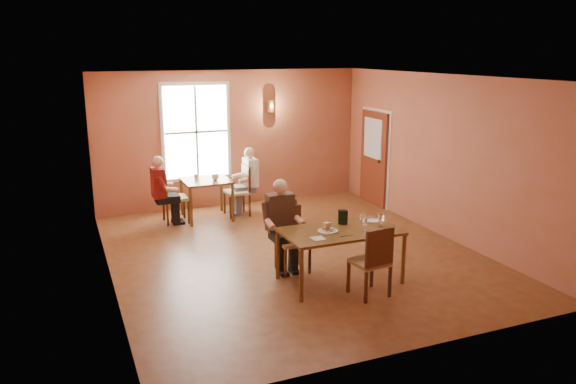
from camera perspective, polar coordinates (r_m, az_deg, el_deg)
name	(u,v)px	position (r m, az deg, el deg)	size (l,w,h in m)	color
ground	(292,253)	(9.75, 0.45, -6.26)	(6.00, 7.00, 0.01)	brown
wall_back	(231,139)	(12.58, -5.76, 5.41)	(6.00, 0.04, 3.00)	brown
wall_front	(416,229)	(6.36, 12.84, -3.64)	(6.00, 0.04, 3.00)	brown
wall_left	(104,185)	(8.65, -18.17, 0.73)	(0.04, 7.00, 3.00)	brown
wall_right	(441,156)	(10.84, 15.28, 3.55)	(0.04, 7.00, 3.00)	brown
ceiling	(293,77)	(9.15, 0.49, 11.64)	(6.00, 7.00, 0.04)	white
window	(196,132)	(12.30, -9.31, 6.04)	(1.36, 0.10, 1.96)	white
door	(373,159)	(12.75, 8.66, 3.38)	(0.12, 1.04, 2.10)	maroon
wall_sconce	(271,106)	(12.69, -1.77, 8.73)	(0.16, 0.16, 0.28)	brown
main_table	(340,256)	(8.53, 5.29, -6.47)	(1.74, 0.98, 0.82)	brown
chair_diner_main	(293,240)	(8.84, 0.46, -4.94)	(0.45, 0.45, 1.02)	#3F2615
diner_main	(293,229)	(8.76, 0.54, -3.82)	(0.56, 0.56, 1.40)	#31241B
chair_empty	(370,260)	(8.08, 8.29, -6.90)	(0.46, 0.46, 1.04)	#563217
plate_food	(328,230)	(8.29, 4.06, -3.92)	(0.30, 0.30, 0.04)	white
sandwich	(326,227)	(8.32, 3.90, -3.60)	(0.09, 0.09, 0.11)	#DDA85A
goblet_a	(362,219)	(8.63, 7.58, -2.75)	(0.08, 0.08, 0.19)	white
goblet_b	(381,220)	(8.59, 9.39, -2.80)	(0.09, 0.09, 0.22)	silver
goblet_c	(364,224)	(8.38, 7.74, -3.23)	(0.08, 0.08, 0.21)	white
menu_stand	(343,217)	(8.64, 5.60, -2.55)	(0.14, 0.07, 0.23)	black
knife	(347,236)	(8.13, 5.98, -4.46)	(0.22, 0.02, 0.00)	silver
napkin	(318,238)	(8.00, 3.06, -4.73)	(0.18, 0.18, 0.01)	white
side_plate	(373,221)	(8.87, 8.64, -2.91)	(0.20, 0.20, 0.02)	silver
sunglasses	(382,230)	(8.44, 9.49, -3.85)	(0.13, 0.04, 0.02)	black
second_table	(207,199)	(11.74, -8.25, -0.72)	(0.94, 0.94, 0.83)	brown
chair_diner_white	(237,191)	(11.88, -5.23, 0.13)	(0.47, 0.47, 1.06)	#522A1C
diner_white	(238,183)	(11.85, -5.11, 0.87)	(0.55, 0.55, 1.37)	silver
chair_diner_maroon	(175,197)	(11.58, -11.38, -0.48)	(0.47, 0.47, 1.06)	brown
diner_maroon	(173,190)	(11.54, -11.56, 0.23)	(0.54, 0.54, 1.36)	maroon
cup_a	(215,177)	(11.56, -7.41, 1.49)	(0.14, 0.14, 0.11)	silver
cup_b	(196,177)	(11.70, -9.32, 1.53)	(0.10, 0.10, 0.10)	silver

